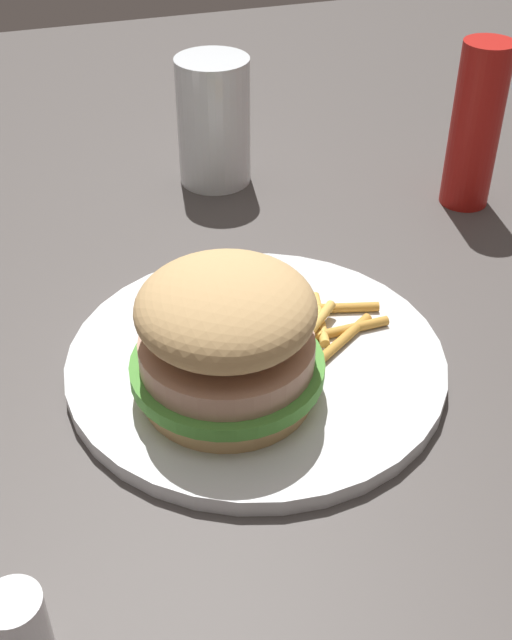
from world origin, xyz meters
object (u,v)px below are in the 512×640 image
Objects in this scene: fries_pile at (319,323)px; sandwich at (226,337)px; plate at (256,361)px; drink_glass at (214,127)px; ketchup_bottle at (476,126)px; salt_shaker at (21,636)px.

sandwich is at bearing -60.96° from fries_pile.
plate is 0.29m from drink_glass.
plate is at bearing -10.03° from drink_glass.
sandwich reaches higher than fries_pile.
sandwich is 1.42× the size of fries_pile.
sandwich is at bearing -55.26° from ketchup_bottle.
salt_shaker reaches higher than plate.
fries_pile is at bearing 106.04° from plate.
ketchup_bottle is at bearing 124.74° from sandwich.
sandwich is 0.35m from ketchup_bottle.
fries_pile is 0.26m from ketchup_bottle.
plate is 2.19× the size of drink_glass.
fries_pile is 1.58× the size of salt_shaker.
sandwich is at bearing 136.11° from salt_shaker.
sandwich is at bearing -14.16° from drink_glass.
salt_shaker is (0.35, -0.43, -0.05)m from ketchup_bottle.
sandwich is 0.21m from salt_shaker.
fries_pile is at bearing 119.04° from sandwich.
drink_glass is (-0.28, 0.05, 0.05)m from plate.
ketchup_bottle reaches higher than plate.
ketchup_bottle is at bearing 61.33° from drink_glass.
fries_pile is at bearing 0.57° from drink_glass.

